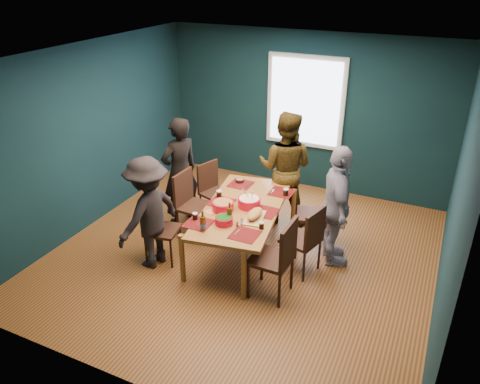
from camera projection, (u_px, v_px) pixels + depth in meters
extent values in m
cube|color=#9B682D|center=(244.00, 254.00, 6.56)|extent=(5.00, 5.00, 0.01)
cube|color=silver|center=(245.00, 57.00, 5.35)|extent=(5.00, 5.00, 0.01)
cube|color=#0D292E|center=(91.00, 137.00, 6.90)|extent=(0.01, 5.00, 2.70)
cube|color=#0D292E|center=(457.00, 204.00, 5.01)|extent=(0.01, 5.00, 2.70)
cube|color=#0D292E|center=(305.00, 113.00, 7.98)|extent=(5.00, 0.01, 2.70)
cube|color=#0D292E|center=(122.00, 271.00, 3.93)|extent=(5.00, 0.01, 2.70)
cube|color=silver|center=(305.00, 102.00, 7.87)|extent=(1.35, 0.06, 1.55)
cube|color=#9C652F|center=(243.00, 209.00, 6.25)|extent=(1.25, 2.06, 0.05)
cylinder|color=#9C652F|center=(182.00, 258.00, 5.85)|extent=(0.07, 0.07, 0.69)
cylinder|color=#9C652F|center=(244.00, 276.00, 5.53)|extent=(0.07, 0.07, 0.69)
cylinder|color=#9C652F|center=(242.00, 199.00, 7.29)|extent=(0.07, 0.07, 0.69)
cylinder|color=#9C652F|center=(293.00, 210.00, 6.97)|extent=(0.07, 0.07, 0.69)
cube|color=black|center=(216.00, 193.00, 7.26)|extent=(0.52, 0.52, 0.04)
cube|color=black|center=(208.00, 176.00, 7.27)|extent=(0.17, 0.40, 0.45)
cylinder|color=black|center=(201.00, 206.00, 7.36)|extent=(0.03, 0.03, 0.42)
cylinder|color=black|center=(216.00, 214.00, 7.14)|extent=(0.03, 0.03, 0.42)
cylinder|color=black|center=(217.00, 199.00, 7.59)|extent=(0.03, 0.03, 0.42)
cylinder|color=black|center=(232.00, 206.00, 7.37)|extent=(0.03, 0.03, 0.42)
cube|color=black|center=(196.00, 207.00, 6.77)|extent=(0.48, 0.48, 0.04)
cube|color=black|center=(183.00, 188.00, 6.74)|extent=(0.07, 0.45, 0.49)
cylinder|color=black|center=(178.00, 225.00, 6.81)|extent=(0.03, 0.03, 0.46)
cylinder|color=black|center=(200.00, 231.00, 6.65)|extent=(0.03, 0.03, 0.46)
cylinder|color=black|center=(193.00, 213.00, 7.12)|extent=(0.03, 0.03, 0.46)
cylinder|color=black|center=(214.00, 219.00, 6.95)|extent=(0.03, 0.03, 0.46)
cube|color=black|center=(162.00, 230.00, 6.26)|extent=(0.49, 0.49, 0.04)
cube|color=black|center=(148.00, 212.00, 6.19)|extent=(0.12, 0.42, 0.46)
cylinder|color=black|center=(146.00, 250.00, 6.25)|extent=(0.03, 0.03, 0.43)
cylinder|color=black|center=(171.00, 254.00, 6.17)|extent=(0.03, 0.03, 0.43)
cylinder|color=black|center=(157.00, 236.00, 6.56)|extent=(0.03, 0.03, 0.43)
cylinder|color=black|center=(181.00, 240.00, 6.48)|extent=(0.03, 0.03, 0.43)
cube|color=black|center=(313.00, 215.00, 6.58)|extent=(0.56, 0.56, 0.04)
cube|color=black|center=(329.00, 199.00, 6.43)|extent=(0.18, 0.44, 0.49)
cylinder|color=black|center=(298.00, 236.00, 6.54)|extent=(0.03, 0.03, 0.46)
cylinder|color=black|center=(326.00, 238.00, 6.49)|extent=(0.03, 0.03, 0.46)
cylinder|color=black|center=(299.00, 222.00, 6.88)|extent=(0.03, 0.03, 0.46)
cylinder|color=black|center=(325.00, 224.00, 6.84)|extent=(0.03, 0.03, 0.46)
cube|color=black|center=(301.00, 240.00, 6.02)|extent=(0.53, 0.53, 0.04)
cube|color=black|center=(315.00, 228.00, 5.79)|extent=(0.15, 0.42, 0.47)
cylinder|color=black|center=(280.00, 256.00, 6.11)|extent=(0.03, 0.03, 0.44)
cylinder|color=black|center=(304.00, 267.00, 5.89)|extent=(0.03, 0.03, 0.44)
cylinder|color=black|center=(296.00, 245.00, 6.36)|extent=(0.03, 0.03, 0.44)
cylinder|color=black|center=(319.00, 255.00, 6.15)|extent=(0.03, 0.03, 0.44)
cube|color=black|center=(271.00, 259.00, 5.56)|extent=(0.48, 0.48, 0.04)
cube|color=black|center=(289.00, 244.00, 5.35)|extent=(0.06, 0.47, 0.51)
cylinder|color=black|center=(248.00, 281.00, 5.60)|extent=(0.04, 0.04, 0.48)
cylinder|color=black|center=(279.00, 291.00, 5.44)|extent=(0.04, 0.04, 0.48)
cylinder|color=black|center=(262.00, 264.00, 5.92)|extent=(0.04, 0.04, 0.48)
cylinder|color=black|center=(292.00, 272.00, 5.76)|extent=(0.04, 0.04, 0.48)
imported|color=black|center=(180.00, 172.00, 7.01)|extent=(0.62, 0.73, 1.69)
imported|color=black|center=(285.00, 168.00, 7.05)|extent=(0.91, 0.73, 1.76)
imported|color=white|center=(336.00, 207.00, 6.04)|extent=(0.77, 1.05, 1.66)
imported|color=black|center=(149.00, 213.00, 6.02)|extent=(0.73, 1.08, 1.53)
cylinder|color=red|center=(223.00, 206.00, 6.15)|extent=(0.29, 0.29, 0.12)
cylinder|color=olive|center=(223.00, 202.00, 6.12)|extent=(0.25, 0.25, 0.02)
cylinder|color=red|center=(249.00, 202.00, 6.23)|extent=(0.30, 0.30, 0.12)
cylinder|color=beige|center=(249.00, 199.00, 6.21)|extent=(0.27, 0.27, 0.02)
cylinder|color=tan|center=(252.00, 196.00, 6.17)|extent=(0.09, 0.17, 0.24)
cylinder|color=tan|center=(247.00, 195.00, 6.20)|extent=(0.08, 0.17, 0.24)
cylinder|color=red|center=(224.00, 220.00, 5.82)|extent=(0.23, 0.23, 0.10)
cylinder|color=#154F13|center=(224.00, 217.00, 5.81)|extent=(0.20, 0.20, 0.02)
cube|color=tan|center=(255.00, 218.00, 5.96)|extent=(0.28, 0.46, 0.02)
ellipsoid|color=#B97842|center=(255.00, 214.00, 5.94)|extent=(0.21, 0.36, 0.10)
cube|color=silver|center=(242.00, 221.00, 5.86)|extent=(0.09, 0.16, 0.00)
cylinder|color=black|center=(237.00, 224.00, 5.79)|extent=(0.06, 0.09, 0.02)
sphere|color=#175313|center=(252.00, 217.00, 5.86)|extent=(0.03, 0.03, 0.03)
sphere|color=#175313|center=(255.00, 213.00, 5.94)|extent=(0.03, 0.03, 0.03)
sphere|color=#175313|center=(258.00, 210.00, 6.01)|extent=(0.03, 0.03, 0.03)
cylinder|color=black|center=(240.00, 181.00, 6.92)|extent=(0.13, 0.13, 0.05)
cylinder|color=olive|center=(240.00, 179.00, 6.91)|extent=(0.11, 0.11, 0.01)
cylinder|color=#4C300D|center=(203.00, 224.00, 5.67)|extent=(0.07, 0.07, 0.19)
cylinder|color=#4C300D|center=(203.00, 214.00, 5.61)|extent=(0.03, 0.03, 0.07)
cylinder|color=blue|center=(203.00, 226.00, 5.68)|extent=(0.07, 0.07, 0.04)
cylinder|color=#4C300D|center=(230.00, 215.00, 5.87)|extent=(0.07, 0.07, 0.19)
cylinder|color=#4C300D|center=(230.00, 205.00, 5.81)|extent=(0.03, 0.03, 0.07)
cylinder|color=black|center=(195.00, 216.00, 5.92)|extent=(0.06, 0.06, 0.09)
cylinder|color=#B8BBC3|center=(195.00, 214.00, 5.90)|extent=(0.07, 0.07, 0.01)
cylinder|color=black|center=(262.00, 226.00, 5.72)|extent=(0.06, 0.06, 0.09)
cylinder|color=#B8BBC3|center=(262.00, 223.00, 5.70)|extent=(0.06, 0.06, 0.01)
cylinder|color=black|center=(286.00, 192.00, 6.52)|extent=(0.07, 0.07, 0.10)
cylinder|color=#B8BBC3|center=(286.00, 189.00, 6.50)|extent=(0.08, 0.08, 0.02)
cylinder|color=black|center=(219.00, 194.00, 6.47)|extent=(0.07, 0.07, 0.10)
cylinder|color=#B8BBC3|center=(219.00, 191.00, 6.45)|extent=(0.08, 0.08, 0.02)
cube|color=#EA7D62|center=(269.00, 212.00, 6.12)|extent=(0.20, 0.20, 0.00)
cube|color=#EA7D62|center=(211.00, 212.00, 6.13)|extent=(0.16, 0.16, 0.00)
cube|color=#EA7D62|center=(246.00, 239.00, 5.53)|extent=(0.19, 0.19, 0.00)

